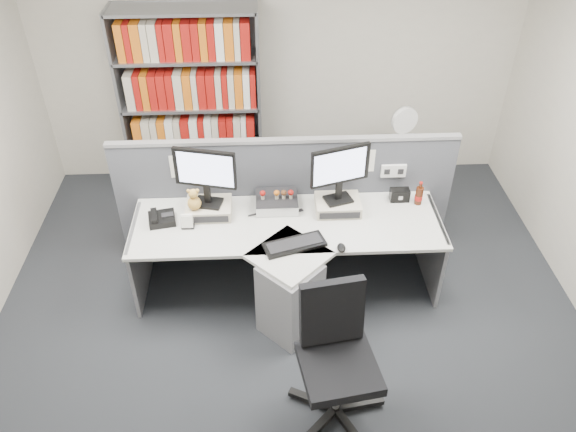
{
  "coord_description": "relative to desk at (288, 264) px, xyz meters",
  "views": [
    {
      "loc": [
        -0.17,
        -2.93,
        3.69
      ],
      "look_at": [
        0.0,
        0.65,
        0.92
      ],
      "focal_mm": 35.7,
      "sensor_mm": 36.0,
      "label": 1
    }
  ],
  "objects": [
    {
      "name": "desk_fan",
      "position": [
        1.2,
        1.4,
        0.53
      ],
      "size": [
        0.27,
        0.16,
        0.46
      ],
      "color": "white",
      "rests_on": "filing_cabinet"
    },
    {
      "name": "monitor_riser_left",
      "position": [
        -0.66,
        0.38,
        0.31
      ],
      "size": [
        0.38,
        0.31,
        0.1
      ],
      "color": "beige",
      "rests_on": "desk"
    },
    {
      "name": "room_shell",
      "position": [
        0.0,
        -0.6,
        1.33
      ],
      "size": [
        5.04,
        5.54,
        2.72
      ],
      "color": "beige",
      "rests_on": "ground"
    },
    {
      "name": "figurines",
      "position": [
        -0.06,
        0.44,
        0.41
      ],
      "size": [
        0.29,
        0.05,
        0.09
      ],
      "color": "beige",
      "rests_on": "desktop_pc"
    },
    {
      "name": "speaker",
      "position": [
        1.0,
        0.5,
        0.32
      ],
      "size": [
        0.17,
        0.09,
        0.11
      ],
      "primitive_type": "cube",
      "color": "black",
      "rests_on": "desk"
    },
    {
      "name": "cola_bottle",
      "position": [
        1.15,
        0.44,
        0.35
      ],
      "size": [
        0.07,
        0.07,
        0.22
      ],
      "color": "#3F190A",
      "rests_on": "desk"
    },
    {
      "name": "desktop_pc",
      "position": [
        -0.08,
        0.46,
        0.31
      ],
      "size": [
        0.36,
        0.32,
        0.09
      ],
      "color": "black",
      "rests_on": "desk"
    },
    {
      "name": "desk_phone",
      "position": [
        -1.05,
        0.29,
        0.3
      ],
      "size": [
        0.25,
        0.23,
        0.09
      ],
      "color": "black",
      "rests_on": "desk"
    },
    {
      "name": "ground",
      "position": [
        0.0,
        -0.6,
        -0.46
      ],
      "size": [
        5.5,
        5.5,
        0.0
      ],
      "primitive_type": "plane",
      "color": "#2B2E33",
      "rests_on": "ground"
    },
    {
      "name": "plush_toy",
      "position": [
        -0.76,
        0.32,
        0.45
      ],
      "size": [
        0.11,
        0.11,
        0.2
      ],
      "color": "gold",
      "rests_on": "monitor_riser_left"
    },
    {
      "name": "mouse",
      "position": [
        0.41,
        -0.14,
        0.28
      ],
      "size": [
        0.07,
        0.11,
        0.04
      ],
      "primitive_type": "ellipsoid",
      "color": "black",
      "rests_on": "desk"
    },
    {
      "name": "keyboard",
      "position": [
        0.05,
        -0.08,
        0.28
      ],
      "size": [
        0.53,
        0.32,
        0.03
      ],
      "color": "black",
      "rests_on": "desk"
    },
    {
      "name": "monitor_riser_right",
      "position": [
        0.44,
        0.38,
        0.31
      ],
      "size": [
        0.38,
        0.31,
        0.1
      ],
      "color": "beige",
      "rests_on": "desk"
    },
    {
      "name": "monitor_left",
      "position": [
        -0.66,
        0.38,
        0.68
      ],
      "size": [
        0.51,
        0.21,
        0.53
      ],
      "color": "black",
      "rests_on": "monitor_riser_left"
    },
    {
      "name": "office_chair",
      "position": [
        0.28,
        -1.04,
        0.12
      ],
      "size": [
        0.7,
        0.7,
        1.07
      ],
      "color": "silver",
      "rests_on": "ground"
    },
    {
      "name": "partition",
      "position": [
        0.0,
        0.65,
        0.19
      ],
      "size": [
        3.0,
        0.08,
        1.27
      ],
      "color": "#4F5159",
      "rests_on": "ground"
    },
    {
      "name": "monitor_right",
      "position": [
        0.44,
        0.38,
        0.67
      ],
      "size": [
        0.5,
        0.22,
        0.52
      ],
      "color": "black",
      "rests_on": "monitor_riser_right"
    },
    {
      "name": "desk_calendar",
      "position": [
        -0.82,
        0.2,
        0.32
      ],
      "size": [
        0.1,
        0.08,
        0.13
      ],
      "color": "black",
      "rests_on": "desk"
    },
    {
      "name": "filing_cabinet",
      "position": [
        1.2,
        1.4,
        -0.11
      ],
      "size": [
        0.45,
        0.61,
        0.7
      ],
      "color": "gray",
      "rests_on": "ground"
    },
    {
      "name": "desk",
      "position": [
        0.0,
        0.0,
        0.0
      ],
      "size": [
        2.6,
        1.2,
        0.72
      ],
      "color": "silver",
      "rests_on": "ground"
    },
    {
      "name": "shelving_unit",
      "position": [
        -0.9,
        1.85,
        0.52
      ],
      "size": [
        1.41,
        0.4,
        2.0
      ],
      "color": "gray",
      "rests_on": "ground"
    }
  ]
}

